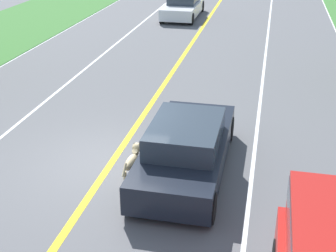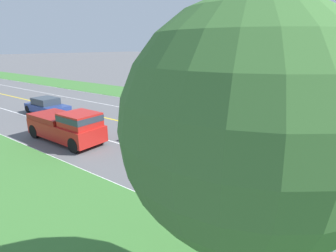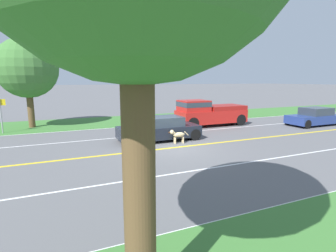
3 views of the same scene
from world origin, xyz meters
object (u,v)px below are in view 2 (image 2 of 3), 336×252
dog (171,130)px  pickup_truck (68,126)px  roadside_tree_left_near (299,48)px  street_sign (332,247)px  car_trailing_near (47,106)px  roadside_tree_right_near (243,127)px  ego_car (168,134)px

dog → pickup_truck: pickup_truck is taller
roadside_tree_left_near → street_sign: (16.54, 4.26, -4.06)m
car_trailing_near → roadside_tree_right_near: (7.54, 20.07, 3.66)m
dog → roadside_tree_left_near: size_ratio=0.16×
pickup_truck → dog: bearing=132.4°
roadside_tree_right_near → street_sign: (-1.65, 1.63, -2.84)m
pickup_truck → street_sign: bearing=78.7°
street_sign → ego_car: bearing=-124.0°
roadside_tree_left_near → street_sign: bearing=14.5°
pickup_truck → roadside_tree_left_near: roadside_tree_left_near is taller
car_trailing_near → roadside_tree_left_near: 21.00m
roadside_tree_left_near → street_sign: roadside_tree_left_near is taller
street_sign → dog: bearing=-127.2°
dog → street_sign: street_sign is taller
ego_car → roadside_tree_left_near: roadside_tree_left_near is taller
pickup_truck → car_trailing_near: pickup_truck is taller
ego_car → roadside_tree_right_near: roadside_tree_right_near is taller
ego_car → dog: ego_car is taller
ego_car → roadside_tree_right_near: bearing=43.3°
pickup_truck → car_trailing_near: size_ratio=1.24×
car_trailing_near → roadside_tree_left_near: bearing=121.4°
dog → street_sign: bearing=56.1°
pickup_truck → roadside_tree_right_near: roadside_tree_right_near is taller
street_sign → roadside_tree_left_near: bearing=-165.5°
ego_car → roadside_tree_left_near: size_ratio=0.61×
pickup_truck → roadside_tree_left_near: 17.43m
car_trailing_near → roadside_tree_right_near: size_ratio=0.67×
pickup_truck → car_trailing_near: 8.28m
roadside_tree_right_near → car_trailing_near: bearing=-110.6°
pickup_truck → roadside_tree_right_near: bearing=70.2°
ego_car → dog: size_ratio=3.90×
roadside_tree_left_near → street_sign: 17.56m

